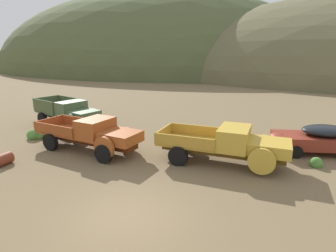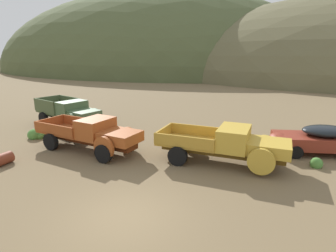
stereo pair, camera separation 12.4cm
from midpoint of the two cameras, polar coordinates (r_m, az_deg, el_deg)
ground_plane at (r=10.14m, az=-8.38°, el=-17.69°), size 300.00×300.00×0.00m
hill_center at (r=83.23m, az=-2.30°, el=11.39°), size 93.99×67.05×41.65m
truck_weathered_green at (r=21.83m, az=-18.82°, el=2.55°), size 5.99×3.71×1.91m
truck_oxide_orange at (r=15.95m, az=-14.32°, el=-1.64°), size 6.55×3.02×1.89m
truck_faded_yellow at (r=14.11m, az=12.90°, el=-3.67°), size 6.37×2.55×1.89m
car_rust_red at (r=17.27m, az=28.07°, el=-2.32°), size 5.23×3.05×1.57m
oil_drum_by_truck at (r=16.08m, az=-30.29°, el=-5.82°), size 0.61×0.93×0.57m
bush_front_left at (r=15.50m, az=28.05°, el=-6.75°), size 0.59×0.62×0.61m
bush_front_right at (r=19.93m, az=-24.86°, el=-1.64°), size 1.08×1.09×0.78m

